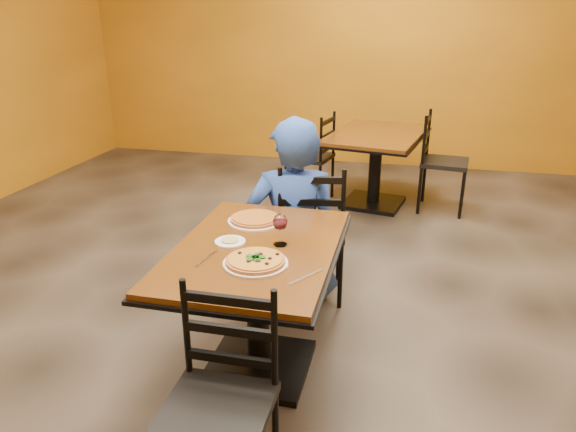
% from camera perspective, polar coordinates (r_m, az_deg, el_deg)
% --- Properties ---
extents(floor, '(7.00, 8.00, 0.01)m').
position_cam_1_polar(floor, '(3.48, -0.82, -11.22)').
color(floor, black).
rests_on(floor, ground).
extents(wall_back, '(7.00, 0.01, 3.00)m').
position_cam_1_polar(wall_back, '(6.90, 7.54, 17.93)').
color(wall_back, orange).
rests_on(wall_back, ground).
extents(table_main, '(0.83, 1.23, 0.75)m').
position_cam_1_polar(table_main, '(2.79, -3.37, -6.88)').
color(table_main, brown).
rests_on(table_main, floor).
extents(table_second, '(1.08, 1.41, 0.75)m').
position_cam_1_polar(table_second, '(5.40, 9.48, 6.85)').
color(table_second, brown).
rests_on(table_second, floor).
extents(chair_main_near, '(0.41, 0.41, 0.90)m').
position_cam_1_polar(chair_main_near, '(2.15, -7.78, -20.26)').
color(chair_main_near, black).
rests_on(chair_main_near, floor).
extents(chair_main_far, '(0.50, 0.50, 0.97)m').
position_cam_1_polar(chair_main_far, '(3.60, 2.56, -1.44)').
color(chair_main_far, black).
rests_on(chair_main_far, floor).
extents(chair_second_left, '(0.49, 0.49, 0.92)m').
position_cam_1_polar(chair_second_left, '(5.51, 2.38, 6.34)').
color(chair_second_left, black).
rests_on(chair_second_left, floor).
extents(chair_second_right, '(0.49, 0.49, 0.97)m').
position_cam_1_polar(chair_second_right, '(5.42, 16.57, 5.51)').
color(chair_second_right, black).
rests_on(chair_second_right, floor).
extents(diner, '(0.71, 0.55, 1.28)m').
position_cam_1_polar(diner, '(3.45, 0.58, 0.32)').
color(diner, navy).
rests_on(diner, floor).
extents(plate_main, '(0.31, 0.31, 0.01)m').
position_cam_1_polar(plate_main, '(2.51, -3.53, -5.10)').
color(plate_main, white).
rests_on(plate_main, table_main).
extents(pizza_main, '(0.28, 0.28, 0.02)m').
position_cam_1_polar(pizza_main, '(2.51, -3.54, -4.77)').
color(pizza_main, maroon).
rests_on(pizza_main, plate_main).
extents(plate_far, '(0.31, 0.31, 0.01)m').
position_cam_1_polar(plate_far, '(3.01, -3.58, -0.53)').
color(plate_far, white).
rests_on(plate_far, table_main).
extents(pizza_far, '(0.28, 0.28, 0.02)m').
position_cam_1_polar(pizza_far, '(3.00, -3.59, -0.25)').
color(pizza_far, '#BB8324').
rests_on(pizza_far, plate_far).
extents(side_plate, '(0.16, 0.16, 0.01)m').
position_cam_1_polar(side_plate, '(2.75, -6.27, -2.78)').
color(side_plate, white).
rests_on(side_plate, table_main).
extents(dip, '(0.09, 0.09, 0.01)m').
position_cam_1_polar(dip, '(2.75, -6.28, -2.61)').
color(dip, tan).
rests_on(dip, side_plate).
extents(wine_glass, '(0.08, 0.08, 0.18)m').
position_cam_1_polar(wine_glass, '(2.68, -0.85, -1.36)').
color(wine_glass, white).
rests_on(wine_glass, table_main).
extents(fork, '(0.04, 0.19, 0.00)m').
position_cam_1_polar(fork, '(2.59, -8.79, -4.58)').
color(fork, silver).
rests_on(fork, table_main).
extents(knife, '(0.13, 0.18, 0.00)m').
position_cam_1_polar(knife, '(2.39, 1.97, -6.57)').
color(knife, silver).
rests_on(knife, table_main).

